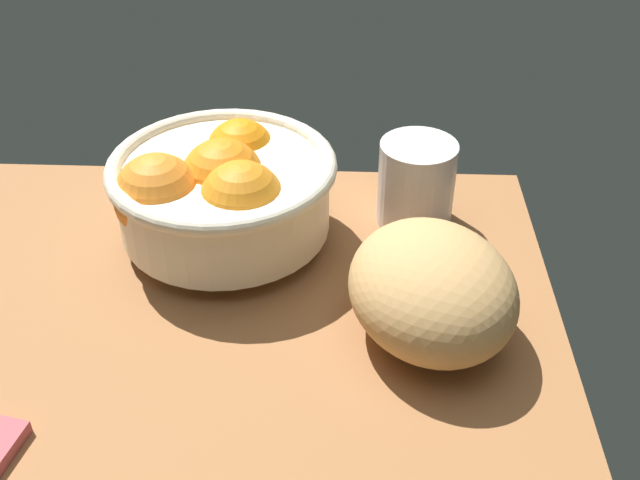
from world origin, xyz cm
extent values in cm
cube|color=#966138|center=(0.00, 0.00, -1.50)|extent=(68.68, 52.14, 3.00)
cylinder|color=beige|center=(-2.49, -12.16, 0.86)|extent=(8.28, 8.28, 1.72)
cylinder|color=beige|center=(-2.49, -12.16, 5.24)|extent=(20.83, 20.83, 7.03)
torus|color=beige|center=(-2.49, -12.16, 8.75)|extent=(22.43, 22.43, 1.60)
sphere|color=orange|center=(-4.86, -8.26, 7.03)|extent=(8.25, 8.25, 8.25)
sphere|color=orange|center=(-3.52, -17.77, 6.88)|extent=(7.37, 7.37, 7.37)
sphere|color=orange|center=(3.22, -8.96, 7.07)|extent=(8.49, 8.49, 8.49)
sphere|color=orange|center=(-2.49, -12.16, 7.06)|extent=(8.41, 8.41, 8.41)
ellipsoid|color=tan|center=(-22.05, 0.96, 4.91)|extent=(18.50, 20.03, 9.83)
cylinder|color=silver|center=(-21.78, -16.66, 4.52)|extent=(7.96, 7.96, 9.03)
torus|color=silver|center=(-20.00, -21.52, 4.52)|extent=(3.28, 6.29, 6.26)
camera|label=1|loc=(-14.69, 50.80, 46.58)|focal=42.81mm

